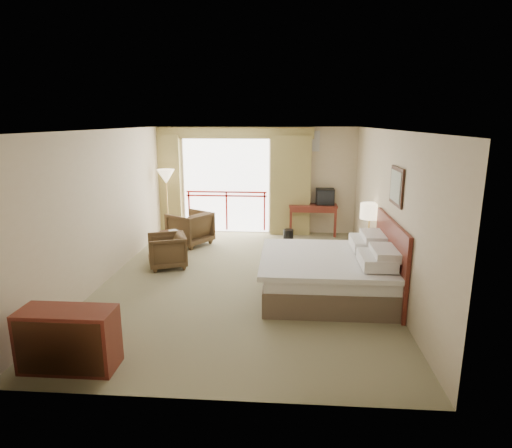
# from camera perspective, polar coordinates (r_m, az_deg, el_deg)

# --- Properties ---
(floor) EXTENTS (7.00, 7.00, 0.00)m
(floor) POSITION_cam_1_polar(r_m,az_deg,el_deg) (7.94, -1.62, -7.39)
(floor) COLOR #7F7955
(floor) RESTS_ON ground
(ceiling) EXTENTS (7.00, 7.00, 0.00)m
(ceiling) POSITION_cam_1_polar(r_m,az_deg,el_deg) (7.41, -1.76, 12.47)
(ceiling) COLOR white
(ceiling) RESTS_ON wall_back
(wall_back) EXTENTS (5.00, 0.00, 5.00)m
(wall_back) POSITION_cam_1_polar(r_m,az_deg,el_deg) (11.00, 0.17, 5.82)
(wall_back) COLOR beige
(wall_back) RESTS_ON ground
(wall_front) EXTENTS (5.00, 0.00, 5.00)m
(wall_front) POSITION_cam_1_polar(r_m,az_deg,el_deg) (4.22, -6.53, -7.29)
(wall_front) COLOR beige
(wall_front) RESTS_ON ground
(wall_left) EXTENTS (0.00, 7.00, 7.00)m
(wall_left) POSITION_cam_1_polar(r_m,az_deg,el_deg) (8.20, -19.35, 2.32)
(wall_left) COLOR beige
(wall_left) RESTS_ON ground
(wall_right) EXTENTS (0.00, 7.00, 7.00)m
(wall_right) POSITION_cam_1_polar(r_m,az_deg,el_deg) (7.72, 17.11, 1.83)
(wall_right) COLOR beige
(wall_right) RESTS_ON ground
(balcony_door) EXTENTS (2.40, 0.00, 2.40)m
(balcony_door) POSITION_cam_1_polar(r_m,az_deg,el_deg) (11.09, -3.98, 5.06)
(balcony_door) COLOR white
(balcony_door) RESTS_ON wall_back
(balcony_railing) EXTENTS (2.09, 0.03, 1.02)m
(balcony_railing) POSITION_cam_1_polar(r_m,az_deg,el_deg) (11.13, -3.96, 3.07)
(balcony_railing) COLOR #A3150E
(balcony_railing) RESTS_ON wall_back
(curtain_left) EXTENTS (1.00, 0.26, 2.50)m
(curtain_left) POSITION_cam_1_polar(r_m,az_deg,el_deg) (11.31, -12.42, 5.20)
(curtain_left) COLOR olive
(curtain_left) RESTS_ON wall_back
(curtain_right) EXTENTS (1.00, 0.26, 2.50)m
(curtain_right) POSITION_cam_1_polar(r_m,az_deg,el_deg) (10.84, 4.62, 5.12)
(curtain_right) COLOR olive
(curtain_right) RESTS_ON wall_back
(valance) EXTENTS (4.40, 0.22, 0.28)m
(valance) POSITION_cam_1_polar(r_m,az_deg,el_deg) (10.87, -4.18, 12.03)
(valance) COLOR olive
(valance) RESTS_ON wall_back
(hvac_vent) EXTENTS (0.50, 0.04, 0.50)m
(hvac_vent) POSITION_cam_1_polar(r_m,az_deg,el_deg) (10.87, 7.14, 10.91)
(hvac_vent) COLOR silver
(hvac_vent) RESTS_ON wall_back
(bed) EXTENTS (2.13, 2.06, 0.97)m
(bed) POSITION_cam_1_polar(r_m,az_deg,el_deg) (7.25, 9.81, -6.52)
(bed) COLOR brown
(bed) RESTS_ON floor
(headboard) EXTENTS (0.06, 2.10, 1.30)m
(headboard) POSITION_cam_1_polar(r_m,az_deg,el_deg) (7.32, 17.44, -4.50)
(headboard) COLOR #591912
(headboard) RESTS_ON wall_right
(framed_art) EXTENTS (0.04, 0.72, 0.60)m
(framed_art) POSITION_cam_1_polar(r_m,az_deg,el_deg) (7.06, 18.22, 4.80)
(framed_art) COLOR black
(framed_art) RESTS_ON wall_right
(nightstand) EXTENTS (0.46, 0.53, 0.61)m
(nightstand) POSITION_cam_1_polar(r_m,az_deg,el_deg) (8.79, 14.66, -3.65)
(nightstand) COLOR #591912
(nightstand) RESTS_ON floor
(table_lamp) EXTENTS (0.37, 0.37, 0.65)m
(table_lamp) POSITION_cam_1_polar(r_m,az_deg,el_deg) (8.64, 14.92, 1.59)
(table_lamp) COLOR tan
(table_lamp) RESTS_ON nightstand
(phone) EXTENTS (0.22, 0.20, 0.08)m
(phone) POSITION_cam_1_polar(r_m,az_deg,el_deg) (8.55, 14.64, -1.75)
(phone) COLOR black
(phone) RESTS_ON nightstand
(desk) EXTENTS (1.20, 0.58, 0.79)m
(desk) POSITION_cam_1_polar(r_m,az_deg,el_deg) (11.01, 7.54, 1.80)
(desk) COLOR #591912
(desk) RESTS_ON floor
(tv) EXTENTS (0.45, 0.36, 0.41)m
(tv) POSITION_cam_1_polar(r_m,az_deg,el_deg) (10.90, 9.19, 3.63)
(tv) COLOR black
(tv) RESTS_ON desk
(coffee_maker) EXTENTS (0.11, 0.11, 0.24)m
(coffee_maker) POSITION_cam_1_polar(r_m,az_deg,el_deg) (10.88, 5.76, 3.27)
(coffee_maker) COLOR black
(coffee_maker) RESTS_ON desk
(cup) EXTENTS (0.07, 0.07, 0.10)m
(cup) POSITION_cam_1_polar(r_m,az_deg,el_deg) (10.85, 6.55, 2.85)
(cup) COLOR white
(cup) RESTS_ON desk
(wastebasket) EXTENTS (0.29, 0.29, 0.30)m
(wastebasket) POSITION_cam_1_polar(r_m,az_deg,el_deg) (10.32, 4.33, -1.55)
(wastebasket) COLOR black
(wastebasket) RESTS_ON floor
(armchair_far) EXTENTS (1.17, 1.16, 0.78)m
(armchair_far) POSITION_cam_1_polar(r_m,az_deg,el_deg) (10.25, -8.72, -2.67)
(armchair_far) COLOR #43301D
(armchair_far) RESTS_ON floor
(armchair_near) EXTENTS (0.93, 0.92, 0.67)m
(armchair_near) POSITION_cam_1_polar(r_m,az_deg,el_deg) (8.78, -11.67, -5.59)
(armchair_near) COLOR #43301D
(armchair_near) RESTS_ON floor
(side_table) EXTENTS (0.49, 0.49, 0.53)m
(side_table) POSITION_cam_1_polar(r_m,az_deg,el_deg) (9.33, -11.34, -2.08)
(side_table) COLOR black
(side_table) RESTS_ON floor
(book) EXTENTS (0.27, 0.28, 0.02)m
(book) POSITION_cam_1_polar(r_m,az_deg,el_deg) (9.28, -11.39, -1.05)
(book) COLOR white
(book) RESTS_ON side_table
(floor_lamp) EXTENTS (0.43, 0.43, 1.69)m
(floor_lamp) POSITION_cam_1_polar(r_m,az_deg,el_deg) (10.70, -11.91, 5.88)
(floor_lamp) COLOR tan
(floor_lamp) RESTS_ON floor
(dresser) EXTENTS (1.10, 0.47, 0.74)m
(dresser) POSITION_cam_1_polar(r_m,az_deg,el_deg) (5.61, -23.74, -13.90)
(dresser) COLOR #591912
(dresser) RESTS_ON floor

